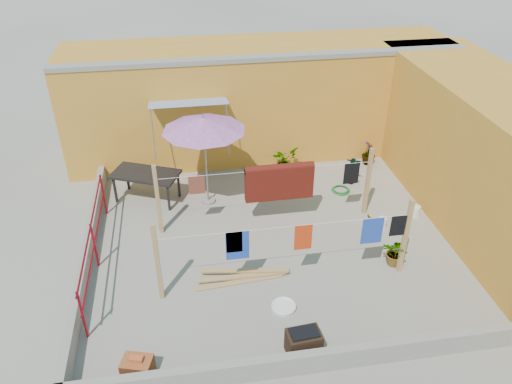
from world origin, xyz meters
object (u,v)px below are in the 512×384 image
outdoor_table (146,176)px  white_basin (284,306)px  brick_stack (138,367)px  water_jug_a (382,223)px  patio_umbrella (204,125)px  brazier (304,343)px  water_jug_b (416,211)px  green_hose (341,190)px  plant_back_a (284,160)px

outdoor_table → white_basin: outdoor_table is taller
brick_stack → water_jug_a: brick_stack is taller
patio_umbrella → outdoor_table: 2.16m
brazier → water_jug_b: 5.23m
water_jug_b → green_hose: 2.04m
white_basin → plant_back_a: size_ratio=0.63×
outdoor_table → green_hose: outdoor_table is taller
water_jug_b → green_hose: size_ratio=0.67×
brazier → green_hose: brazier is taller
brick_stack → brazier: (2.85, 0.00, 0.07)m
brazier → water_jug_a: bearing=50.3°
patio_umbrella → water_jug_a: patio_umbrella is taller
outdoor_table → brazier: (2.78, -5.50, -0.45)m
water_jug_a → plant_back_a: plant_back_a is taller
white_basin → water_jug_a: bearing=37.6°
brazier → white_basin: size_ratio=1.26×
patio_umbrella → water_jug_b: size_ratio=7.28×
patio_umbrella → outdoor_table: patio_umbrella is taller
white_basin → water_jug_b: (3.86, 2.53, 0.10)m
white_basin → green_hose: (2.40, 3.96, -0.01)m
water_jug_a → green_hose: (-0.46, 1.75, -0.11)m
white_basin → plant_back_a: plant_back_a is taller
white_basin → patio_umbrella: bearing=105.9°
outdoor_table → water_jug_a: outdoor_table is taller
plant_back_a → brazier: bearing=-99.0°
patio_umbrella → brazier: 5.61m
patio_umbrella → brick_stack: bearing=-107.3°
water_jug_b → outdoor_table: bearing=164.1°
brazier → green_hose: 5.57m
plant_back_a → water_jug_b: bearing=-43.9°
brick_stack → white_basin: (2.74, 1.11, -0.14)m
brick_stack → plant_back_a: (3.85, 6.29, 0.20)m
brazier → plant_back_a: 6.37m
patio_umbrella → outdoor_table: (-1.53, 0.38, -1.47)m
outdoor_table → brick_stack: bearing=-90.7°
water_jug_b → water_jug_a: bearing=-162.0°
white_basin → water_jug_b: water_jug_b is taller
water_jug_a → plant_back_a: bearing=120.5°
water_jug_a → white_basin: bearing=-142.4°
water_jug_b → plant_back_a: (-2.75, 2.65, 0.24)m
water_jug_a → water_jug_b: bearing=18.0°
patio_umbrella → white_basin: bearing=-74.1°
patio_umbrella → brick_stack: (-1.59, -5.12, -1.99)m
brazier → patio_umbrella: bearing=103.8°
water_jug_b → plant_back_a: 3.82m
brick_stack → green_hose: 7.22m
patio_umbrella → brick_stack: 5.72m
water_jug_b → brick_stack: bearing=-151.1°
white_basin → water_jug_a: 3.62m
brick_stack → brazier: brazier is taller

